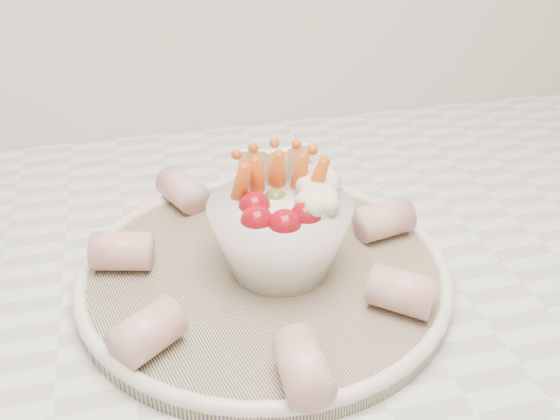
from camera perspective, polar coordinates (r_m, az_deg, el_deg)
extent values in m
cube|color=silver|center=(0.60, -13.58, -7.15)|extent=(2.04, 0.62, 0.04)
cylinder|color=navy|center=(0.56, -1.44, -5.92)|extent=(0.39, 0.39, 0.01)
torus|color=silver|center=(0.55, -1.45, -5.30)|extent=(0.33, 0.33, 0.01)
sphere|color=maroon|center=(0.50, -2.12, -1.07)|extent=(0.03, 0.03, 0.03)
sphere|color=maroon|center=(0.49, 0.44, -1.45)|extent=(0.03, 0.03, 0.03)
sphere|color=maroon|center=(0.50, 2.44, -0.62)|extent=(0.03, 0.03, 0.03)
sphere|color=maroon|center=(0.52, -2.34, 0.28)|extent=(0.03, 0.03, 0.03)
sphere|color=#496C24|center=(0.53, -0.42, 0.94)|extent=(0.02, 0.02, 0.02)
cone|color=#D05113|center=(0.53, -2.16, 2.49)|extent=(0.03, 0.04, 0.06)
cone|color=#D05113|center=(0.54, -0.23, 2.99)|extent=(0.02, 0.04, 0.06)
cone|color=#D05113|center=(0.54, 1.78, 2.83)|extent=(0.02, 0.04, 0.06)
cone|color=#D05113|center=(0.52, -3.67, 1.82)|extent=(0.03, 0.04, 0.06)
cone|color=#D05113|center=(0.53, 3.25, 2.24)|extent=(0.03, 0.04, 0.06)
sphere|color=silver|center=(0.53, 3.43, 1.21)|extent=(0.03, 0.03, 0.03)
sphere|color=silver|center=(0.51, 3.48, -0.01)|extent=(0.03, 0.03, 0.03)
sphere|color=silver|center=(0.54, 3.55, 2.16)|extent=(0.03, 0.03, 0.03)
cube|color=#F1EFBC|center=(0.55, -1.53, 3.50)|extent=(0.04, 0.02, 0.05)
cube|color=#F1EFBC|center=(0.55, 0.53, 3.73)|extent=(0.04, 0.02, 0.05)
cylinder|color=#BE575C|center=(0.59, 9.49, -0.88)|extent=(0.06, 0.04, 0.03)
cylinder|color=#BE575C|center=(0.65, 1.46, 2.65)|extent=(0.05, 0.06, 0.03)
cylinder|color=#BE575C|center=(0.64, -8.93, 1.84)|extent=(0.05, 0.06, 0.03)
cylinder|color=#BE575C|center=(0.56, -14.23, -3.66)|extent=(0.06, 0.05, 0.03)
cylinder|color=#BE575C|center=(0.47, -12.04, -10.90)|extent=(0.06, 0.06, 0.03)
cylinder|color=#BE575C|center=(0.44, 2.14, -14.15)|extent=(0.04, 0.05, 0.03)
cylinder|color=#BE575C|center=(0.51, 11.10, -7.33)|extent=(0.06, 0.06, 0.03)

